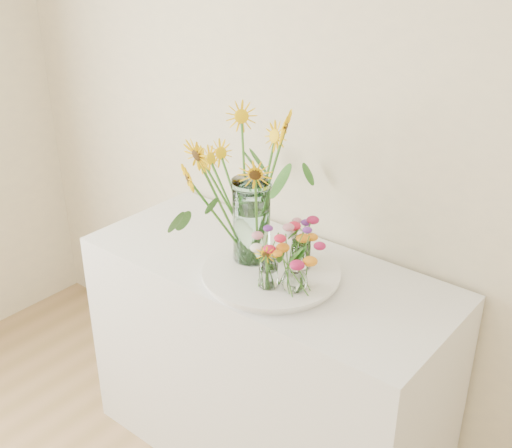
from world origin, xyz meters
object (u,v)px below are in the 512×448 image
counter (265,364)px  small_vase_a (268,273)px  tray (271,275)px  small_vase_c (301,254)px  small_vase_b (295,274)px  mason_jar (252,221)px

counter → small_vase_a: 0.56m
counter → tray: bearing=-41.2°
counter → small_vase_a: (0.12, -0.15, 0.53)m
small_vase_a → small_vase_c: size_ratio=0.94×
small_vase_a → small_vase_b: size_ratio=0.87×
counter → tray: size_ratio=3.03×
small_vase_b → small_vase_c: (-0.07, 0.13, -0.00)m
small_vase_b → tray: bearing=161.0°
tray → small_vase_a: 0.12m
small_vase_a → small_vase_b: (0.08, 0.04, 0.01)m
counter → tray: tray is taller
tray → small_vase_a: bearing=-57.6°
counter → small_vase_c: bearing=10.4°
small_vase_c → mason_jar: bearing=-161.5°
small_vase_c → small_vase_b: bearing=-62.1°
mason_jar → small_vase_a: bearing=-34.4°
mason_jar → small_vase_a: 0.22m
small_vase_c → small_vase_a: bearing=-93.1°
small_vase_a → small_vase_c: 0.17m
counter → small_vase_b: (0.20, -0.11, 0.54)m
tray → mason_jar: bearing=166.2°
tray → small_vase_a: (0.05, -0.09, 0.07)m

